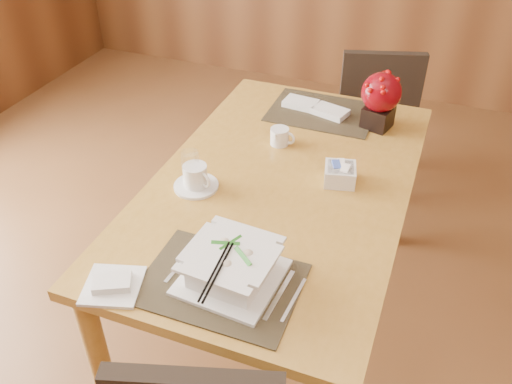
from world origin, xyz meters
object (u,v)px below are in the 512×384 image
at_px(dining_table, 281,201).
at_px(coffee_cup, 196,178).
at_px(soup_setting, 231,267).
at_px(bread_plate, 113,286).
at_px(creamer_jug, 280,136).
at_px(berry_decor, 381,97).
at_px(water_glass, 191,170).
at_px(sugar_caddy, 340,174).
at_px(far_chair, 373,115).

xyz_separation_m(dining_table, coffee_cup, (-0.27, -0.15, 0.14)).
xyz_separation_m(dining_table, soup_setting, (0.02, -0.52, 0.15)).
xyz_separation_m(dining_table, bread_plate, (-0.28, -0.67, 0.10)).
height_order(creamer_jug, bread_plate, creamer_jug).
bearing_deg(berry_decor, soup_setting, -102.17).
distance_m(dining_table, water_glass, 0.37).
relative_size(berry_decor, bread_plate, 1.51).
bearing_deg(soup_setting, sugar_caddy, 78.07).
distance_m(soup_setting, bread_plate, 0.34).
relative_size(sugar_caddy, berry_decor, 0.45).
relative_size(water_glass, far_chair, 0.16).
height_order(bread_plate, far_chair, far_chair).
bearing_deg(coffee_cup, soup_setting, -51.74).
relative_size(creamer_jug, sugar_caddy, 0.88).
xyz_separation_m(sugar_caddy, far_chair, (-0.04, 1.01, -0.28)).
height_order(sugar_caddy, berry_decor, berry_decor).
height_order(coffee_cup, sugar_caddy, coffee_cup).
height_order(water_glass, berry_decor, berry_decor).
bearing_deg(water_glass, dining_table, 27.51).
bearing_deg(bread_plate, far_chair, 75.85).
bearing_deg(bread_plate, creamer_jug, 78.06).
xyz_separation_m(creamer_jug, sugar_caddy, (0.29, -0.17, -0.00)).
bearing_deg(sugar_caddy, bread_plate, -123.04).
xyz_separation_m(water_glass, far_chair, (0.45, 1.23, -0.32)).
xyz_separation_m(creamer_jug, far_chair, (0.25, 0.84, -0.28)).
distance_m(soup_setting, coffee_cup, 0.48).
xyz_separation_m(dining_table, berry_decor, (0.25, 0.51, 0.23)).
bearing_deg(creamer_jug, coffee_cup, -108.35).
xyz_separation_m(coffee_cup, berry_decor, (0.52, 0.66, 0.10)).
height_order(coffee_cup, water_glass, water_glass).
height_order(water_glass, far_chair, water_glass).
relative_size(sugar_caddy, far_chair, 0.12).
bearing_deg(creamer_jug, far_chair, 80.55).
bearing_deg(water_glass, bread_plate, -89.41).
bearing_deg(bread_plate, sugar_caddy, 56.96).
distance_m(soup_setting, water_glass, 0.49).
bearing_deg(coffee_cup, creamer_jug, 64.60).
xyz_separation_m(soup_setting, water_glass, (-0.31, 0.37, 0.02)).
bearing_deg(creamer_jug, bread_plate, -94.89).
distance_m(sugar_caddy, far_chair, 1.05).
bearing_deg(berry_decor, creamer_jug, -140.83).
relative_size(dining_table, far_chair, 1.68).
bearing_deg(water_glass, coffee_cup, 8.13).
distance_m(water_glass, creamer_jug, 0.44).
bearing_deg(creamer_jug, sugar_caddy, -23.63).
xyz_separation_m(creamer_jug, berry_decor, (0.34, 0.28, 0.10)).
bearing_deg(dining_table, sugar_caddy, 18.68).
relative_size(coffee_cup, creamer_jug, 1.67).
distance_m(dining_table, berry_decor, 0.61).
distance_m(creamer_jug, berry_decor, 0.45).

